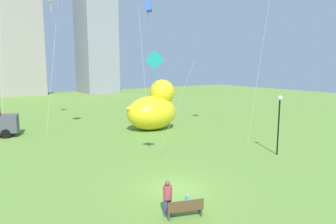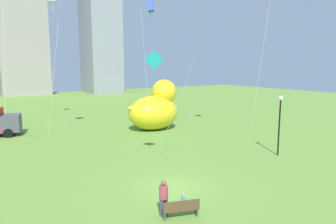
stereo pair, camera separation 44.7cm
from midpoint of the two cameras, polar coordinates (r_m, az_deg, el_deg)
ground_plane at (r=18.35m, az=0.70°, el=-13.97°), size 140.00×140.00×0.00m
park_bench at (r=14.94m, az=2.31°, el=-17.50°), size 1.80×0.98×0.90m
person_adult at (r=14.94m, az=-0.97°, el=-15.47°), size 0.42×0.42×1.73m
person_child at (r=15.67m, az=2.75°, el=-16.24°), size 0.21×0.21×0.85m
giant_inflatable_duck at (r=33.82m, az=-3.09°, el=0.67°), size 6.66×4.27×5.52m
lamppost at (r=25.46m, az=19.54°, el=-0.48°), size 0.37×0.37×4.74m
city_skyline at (r=83.18m, az=-26.78°, el=13.07°), size 45.54×17.57×36.67m
kite_teal at (r=20.72m, az=-2.83°, el=8.96°), size 2.73×3.73×8.08m
kite_blue at (r=35.65m, az=-4.08°, el=18.90°), size 1.33×1.56×14.15m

